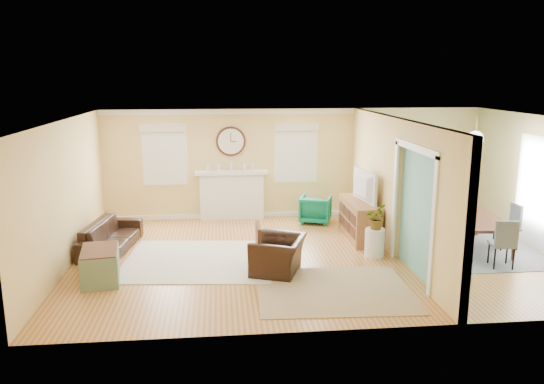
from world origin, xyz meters
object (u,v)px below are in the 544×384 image
object	(u,v)px
sofa	(111,236)
eames_chair	(278,255)
green_chair	(316,209)
credenza	(359,220)
dining_table	(476,233)

from	to	relation	value
sofa	eames_chair	size ratio (longest dim) A/B	1.98
sofa	green_chair	distance (m)	4.62
credenza	green_chair	bearing A→B (deg)	118.50
eames_chair	dining_table	size ratio (longest dim) A/B	0.55
sofa	eames_chair	bearing A→B (deg)	-108.78
green_chair	credenza	size ratio (longest dim) A/B	0.44
eames_chair	credenza	xyz separation A→B (m)	(1.92, 1.82, 0.09)
sofa	credenza	size ratio (longest dim) A/B	1.21
sofa	dining_table	world-z (taller)	dining_table
eames_chair	dining_table	bearing A→B (deg)	123.44
sofa	dining_table	distance (m)	7.23
green_chair	dining_table	distance (m)	3.57
credenza	eames_chair	bearing A→B (deg)	-136.59
eames_chair	green_chair	world-z (taller)	green_chair
credenza	sofa	bearing A→B (deg)	-177.38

